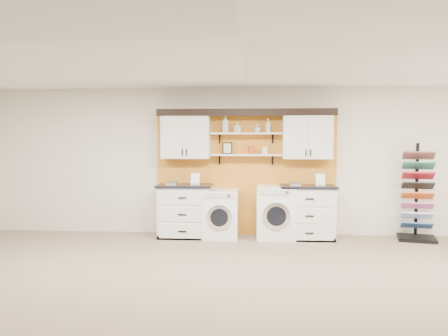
# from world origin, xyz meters

# --- Properties ---
(floor) EXTENTS (10.00, 10.00, 0.00)m
(floor) POSITION_xyz_m (0.00, 0.00, 0.00)
(floor) COLOR #876F5B
(floor) RESTS_ON ground
(ceiling) EXTENTS (10.00, 10.00, 0.00)m
(ceiling) POSITION_xyz_m (0.00, 0.00, 2.80)
(ceiling) COLOR white
(ceiling) RESTS_ON wall_back
(wall_back) EXTENTS (10.00, 0.00, 10.00)m
(wall_back) POSITION_xyz_m (0.00, 4.00, 1.40)
(wall_back) COLOR beige
(wall_back) RESTS_ON floor
(accent_panel) EXTENTS (3.40, 0.07, 2.40)m
(accent_panel) POSITION_xyz_m (0.00, 3.96, 1.20)
(accent_panel) COLOR orange
(accent_panel) RESTS_ON wall_back
(upper_cabinet_left) EXTENTS (0.90, 0.35, 0.84)m
(upper_cabinet_left) POSITION_xyz_m (-1.13, 3.79, 1.88)
(upper_cabinet_left) COLOR white
(upper_cabinet_left) RESTS_ON wall_back
(upper_cabinet_right) EXTENTS (0.90, 0.35, 0.84)m
(upper_cabinet_right) POSITION_xyz_m (1.13, 3.79, 1.88)
(upper_cabinet_right) COLOR white
(upper_cabinet_right) RESTS_ON wall_back
(shelf_lower) EXTENTS (1.32, 0.28, 0.03)m
(shelf_lower) POSITION_xyz_m (0.00, 3.80, 1.53)
(shelf_lower) COLOR white
(shelf_lower) RESTS_ON wall_back
(shelf_upper) EXTENTS (1.32, 0.28, 0.03)m
(shelf_upper) POSITION_xyz_m (0.00, 3.80, 1.93)
(shelf_upper) COLOR white
(shelf_upper) RESTS_ON wall_back
(crown_molding) EXTENTS (3.30, 0.41, 0.13)m
(crown_molding) POSITION_xyz_m (0.00, 3.81, 2.33)
(crown_molding) COLOR black
(crown_molding) RESTS_ON wall_back
(picture_frame) EXTENTS (0.18, 0.02, 0.22)m
(picture_frame) POSITION_xyz_m (-0.35, 3.85, 1.66)
(picture_frame) COLOR black
(picture_frame) RESTS_ON shelf_lower
(canister_red) EXTENTS (0.11, 0.11, 0.16)m
(canister_red) POSITION_xyz_m (0.10, 3.80, 1.62)
(canister_red) COLOR red
(canister_red) RESTS_ON shelf_lower
(canister_cream) EXTENTS (0.10, 0.10, 0.14)m
(canister_cream) POSITION_xyz_m (0.35, 3.80, 1.61)
(canister_cream) COLOR silver
(canister_cream) RESTS_ON shelf_lower
(base_cabinet_left) EXTENTS (1.00, 0.66, 0.98)m
(base_cabinet_left) POSITION_xyz_m (-1.13, 3.64, 0.49)
(base_cabinet_left) COLOR white
(base_cabinet_left) RESTS_ON floor
(base_cabinet_right) EXTENTS (1.00, 0.66, 0.98)m
(base_cabinet_right) POSITION_xyz_m (1.13, 3.64, 0.49)
(base_cabinet_right) COLOR white
(base_cabinet_right) RESTS_ON floor
(washer) EXTENTS (0.64, 0.71, 0.89)m
(washer) POSITION_xyz_m (-0.46, 3.64, 0.45)
(washer) COLOR white
(washer) RESTS_ON floor
(dryer) EXTENTS (0.69, 0.71, 0.97)m
(dryer) POSITION_xyz_m (0.55, 3.64, 0.48)
(dryer) COLOR white
(dryer) RESTS_ON floor
(sample_rack) EXTENTS (0.75, 0.67, 1.75)m
(sample_rack) POSITION_xyz_m (3.10, 3.68, 0.55)
(sample_rack) COLOR black
(sample_rack) RESTS_ON floor
(soap_bottle_a) EXTENTS (0.15, 0.15, 0.32)m
(soap_bottle_a) POSITION_xyz_m (-0.39, 3.80, 2.11)
(soap_bottle_a) COLOR silver
(soap_bottle_a) RESTS_ON shelf_upper
(soap_bottle_b) EXTENTS (0.12, 0.12, 0.19)m
(soap_bottle_b) POSITION_xyz_m (-0.16, 3.80, 2.04)
(soap_bottle_b) COLOR silver
(soap_bottle_b) RESTS_ON shelf_upper
(soap_bottle_c) EXTENTS (0.12, 0.12, 0.16)m
(soap_bottle_c) POSITION_xyz_m (0.21, 3.80, 2.02)
(soap_bottle_c) COLOR silver
(soap_bottle_c) RESTS_ON shelf_upper
(soap_bottle_d) EXTENTS (0.14, 0.14, 0.26)m
(soap_bottle_d) POSITION_xyz_m (0.41, 3.80, 2.07)
(soap_bottle_d) COLOR silver
(soap_bottle_d) RESTS_ON shelf_upper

